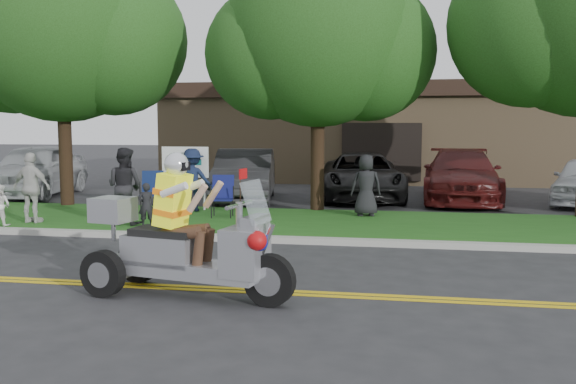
% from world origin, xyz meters
% --- Properties ---
extents(ground, '(120.00, 120.00, 0.00)m').
position_xyz_m(ground, '(0.00, 0.00, 0.00)').
color(ground, '#28282B').
rests_on(ground, ground).
extents(centerline_near, '(60.00, 0.10, 0.01)m').
position_xyz_m(centerline_near, '(0.00, -0.58, 0.01)').
color(centerline_near, gold).
rests_on(centerline_near, ground).
extents(centerline_far, '(60.00, 0.10, 0.01)m').
position_xyz_m(centerline_far, '(0.00, -0.42, 0.01)').
color(centerline_far, gold).
rests_on(centerline_far, ground).
extents(curb, '(60.00, 0.25, 0.12)m').
position_xyz_m(curb, '(0.00, 3.05, 0.06)').
color(curb, '#A8A89E').
rests_on(curb, ground).
extents(grass_verge, '(60.00, 4.00, 0.10)m').
position_xyz_m(grass_verge, '(0.00, 5.20, 0.06)').
color(grass_verge, '#1F5516').
rests_on(grass_verge, ground).
extents(commercial_building, '(18.00, 8.20, 4.00)m').
position_xyz_m(commercial_building, '(2.00, 18.98, 2.01)').
color(commercial_building, '#9E7F5B').
rests_on(commercial_building, ground).
extents(tree_left, '(6.62, 5.40, 7.78)m').
position_xyz_m(tree_left, '(-6.44, 7.03, 4.85)').
color(tree_left, '#332114').
rests_on(tree_left, ground).
extents(tree_mid, '(5.88, 4.80, 7.05)m').
position_xyz_m(tree_mid, '(0.55, 7.23, 4.43)').
color(tree_mid, '#332114').
rests_on(tree_mid, ground).
extents(business_sign, '(1.25, 0.06, 1.75)m').
position_xyz_m(business_sign, '(-2.90, 6.60, 1.26)').
color(business_sign, silver).
rests_on(business_sign, ground).
extents(trike_scooter, '(2.97, 1.26, 1.95)m').
position_xyz_m(trike_scooter, '(-0.35, -0.90, 0.68)').
color(trike_scooter, black).
rests_on(trike_scooter, ground).
extents(lawn_chair_a, '(0.60, 0.61, 1.00)m').
position_xyz_m(lawn_chair_a, '(-1.61, 5.58, 0.67)').
color(lawn_chair_a, black).
rests_on(lawn_chair_a, grass_verge).
extents(lawn_chair_b, '(0.66, 0.68, 1.04)m').
position_xyz_m(lawn_chair_b, '(-3.62, 6.08, 0.69)').
color(lawn_chair_b, black).
rests_on(lawn_chair_b, grass_verge).
extents(spectator_adult_mid, '(0.93, 0.79, 1.71)m').
position_xyz_m(spectator_adult_mid, '(-3.42, 4.05, 0.96)').
color(spectator_adult_mid, black).
rests_on(spectator_adult_mid, grass_verge).
extents(spectator_adult_right, '(0.96, 0.47, 1.59)m').
position_xyz_m(spectator_adult_right, '(-5.60, 3.92, 0.90)').
color(spectator_adult_right, beige).
rests_on(spectator_adult_right, grass_verge).
extents(spectator_chair_a, '(1.14, 0.80, 1.61)m').
position_xyz_m(spectator_chair_a, '(-2.62, 6.33, 0.91)').
color(spectator_chair_a, '#16203E').
rests_on(spectator_chair_a, grass_verge).
extents(spectator_chair_b, '(0.80, 0.59, 1.51)m').
position_xyz_m(spectator_chair_b, '(1.81, 6.27, 0.86)').
color(spectator_chair_b, black).
rests_on(spectator_chair_b, grass_verge).
extents(child_left, '(0.41, 0.34, 0.97)m').
position_xyz_m(child_left, '(-2.78, 3.72, 0.59)').
color(child_left, black).
rests_on(child_left, grass_verge).
extents(child_right, '(0.47, 0.39, 0.91)m').
position_xyz_m(child_right, '(-6.03, 3.40, 0.56)').
color(child_right, white).
rests_on(child_right, grass_verge).
extents(parked_car_far_left, '(2.89, 5.38, 1.74)m').
position_xyz_m(parked_car_far_left, '(-9.00, 9.51, 0.87)').
color(parked_car_far_left, '#A3A6AA').
rests_on(parked_car_far_left, ground).
extents(parked_car_left, '(2.42, 4.99, 1.58)m').
position_xyz_m(parked_car_left, '(-2.00, 9.43, 0.79)').
color(parked_car_left, '#2A2A2C').
rests_on(parked_car_left, ground).
extents(parked_car_mid, '(2.94, 5.43, 1.45)m').
position_xyz_m(parked_car_mid, '(1.50, 10.43, 0.72)').
color(parked_car_mid, black).
rests_on(parked_car_mid, ground).
extents(parked_car_right, '(2.54, 5.54, 1.57)m').
position_xyz_m(parked_car_right, '(4.50, 10.54, 0.78)').
color(parked_car_right, '#4D1212').
rests_on(parked_car_right, ground).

